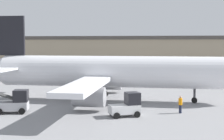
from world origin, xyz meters
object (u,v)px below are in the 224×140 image
ground_crew_worker (180,104)px  belt_loader_truck (15,102)px  airplane (105,72)px  baggage_tug (127,106)px

ground_crew_worker → belt_loader_truck: 17.41m
ground_crew_worker → belt_loader_truck: bearing=-91.5°
ground_crew_worker → belt_loader_truck: size_ratio=0.51×
airplane → baggage_tug: size_ratio=10.53×
belt_loader_truck → baggage_tug: bearing=-11.9°
airplane → belt_loader_truck: (-7.75, -9.20, -2.49)m
ground_crew_worker → baggage_tug: 5.86m
airplane → belt_loader_truck: bearing=-132.1°
airplane → ground_crew_worker: airplane is taller
baggage_tug → belt_loader_truck: belt_loader_truck is taller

